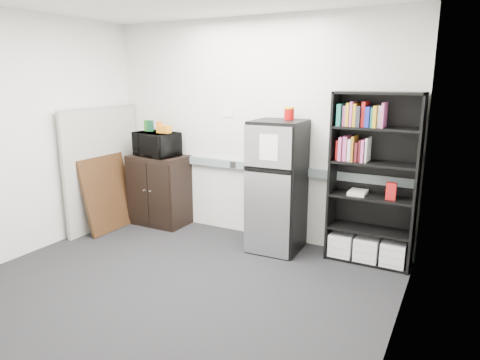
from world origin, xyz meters
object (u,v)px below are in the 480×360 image
Objects in this scene: cubicle_partition at (103,168)px; cabinet at (159,190)px; microwave at (157,144)px; refrigerator at (277,187)px; bookshelf at (373,181)px.

cubicle_partition is 1.69× the size of cabinet.
cubicle_partition reaches higher than microwave.
microwave reaches higher than cabinet.
refrigerator is at bearing 7.36° from microwave.
cubicle_partition is 0.80m from cabinet.
cabinet is at bearing 175.26° from refrigerator.
bookshelf is 1.06m from refrigerator.
microwave is at bearing -178.38° from bookshelf.
cabinet is 1.82m from refrigerator.
microwave is (0.60, 0.40, 0.31)m from cubicle_partition.
cubicle_partition is (-3.43, -0.49, -0.10)m from bookshelf.
cabinet is at bearing 35.26° from cubicle_partition.
bookshelf reaches higher than cubicle_partition.
cubicle_partition is at bearing -171.94° from bookshelf.
refrigerator is (-1.04, -0.14, -0.15)m from bookshelf.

